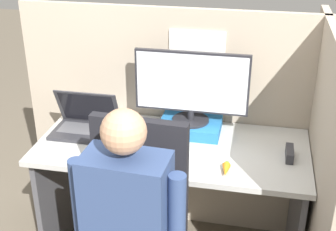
{
  "coord_description": "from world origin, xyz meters",
  "views": [
    {
      "loc": [
        0.42,
        -1.81,
        1.97
      ],
      "look_at": [
        0.01,
        0.16,
        1.0
      ],
      "focal_mm": 50.0,
      "sensor_mm": 36.0,
      "label": 1
    }
  ],
  "objects": [
    {
      "name": "carrot_toy",
      "position": [
        0.31,
        0.1,
        0.77
      ],
      "size": [
        0.04,
        0.12,
        0.04
      ],
      "color": "orange",
      "rests_on": "desk"
    },
    {
      "name": "monitor",
      "position": [
        0.07,
        0.5,
        1.02
      ],
      "size": [
        0.62,
        0.2,
        0.4
      ],
      "color": "#232328",
      "rests_on": "paper_box"
    },
    {
      "name": "desk",
      "position": [
        0.0,
        0.32,
        0.56
      ],
      "size": [
        1.44,
        0.65,
        0.75
      ],
      "color": "#B7B7B2",
      "rests_on": "ground"
    },
    {
      "name": "cubicle_panel_back",
      "position": [
        0.0,
        0.67,
        0.7
      ],
      "size": [
        1.94,
        0.05,
        1.4
      ],
      "color": "tan",
      "rests_on": "ground"
    },
    {
      "name": "laptop",
      "position": [
        -0.5,
        0.37,
        0.8
      ],
      "size": [
        0.36,
        0.24,
        0.24
      ],
      "color": "#2D2D33",
      "rests_on": "desk"
    },
    {
      "name": "cubicle_panel_right",
      "position": [
        0.74,
        0.26,
        0.7
      ],
      "size": [
        0.04,
        1.28,
        1.4
      ],
      "color": "tan",
      "rests_on": "ground"
    },
    {
      "name": "paper_box",
      "position": [
        0.07,
        0.5,
        0.78
      ],
      "size": [
        0.34,
        0.26,
        0.06
      ],
      "color": "#236BAD",
      "rests_on": "desk"
    },
    {
      "name": "stapler",
      "position": [
        0.61,
        0.31,
        0.78
      ],
      "size": [
        0.04,
        0.13,
        0.05
      ],
      "color": "#2D2D33",
      "rests_on": "desk"
    },
    {
      "name": "mouse",
      "position": [
        -0.24,
        0.24,
        0.76
      ],
      "size": [
        0.07,
        0.04,
        0.03
      ],
      "color": "silver",
      "rests_on": "desk"
    }
  ]
}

